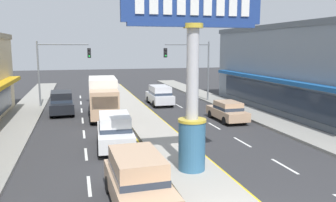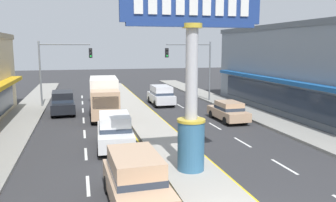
{
  "view_description": "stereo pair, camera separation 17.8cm",
  "coord_description": "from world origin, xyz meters",
  "px_view_note": "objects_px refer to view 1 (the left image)",
  "views": [
    {
      "loc": [
        -4.91,
        -9.1,
        5.68
      ],
      "look_at": [
        0.11,
        9.78,
        2.6
      ],
      "focal_mm": 36.88,
      "sensor_mm": 36.0,
      "label": 1
    },
    {
      "loc": [
        -4.74,
        -9.14,
        5.68
      ],
      "look_at": [
        0.11,
        9.78,
        2.6
      ],
      "focal_mm": 36.88,
      "sensor_mm": 36.0,
      "label": 2
    }
  ],
  "objects_px": {
    "traffic_light_right_side": "(192,61)",
    "sedan_far_right_lane": "(227,111)",
    "box_truck_near_left_lane": "(103,96)",
    "suv_far_left_oncoming": "(138,179)",
    "suv_mid_left_lane": "(160,95)",
    "storefront_right": "(320,69)",
    "district_sign": "(193,82)",
    "suv_near_right_lane": "(115,130)",
    "suv_kerb_right": "(61,102)",
    "traffic_light_left_side": "(58,62)"
  },
  "relations": [
    {
      "from": "district_sign",
      "to": "suv_mid_left_lane",
      "type": "xyz_separation_m",
      "value": [
        2.94,
        18.38,
        -3.17
      ]
    },
    {
      "from": "district_sign",
      "to": "suv_kerb_right",
      "type": "relative_size",
      "value": 1.73
    },
    {
      "from": "traffic_light_left_side",
      "to": "sedan_far_right_lane",
      "type": "relative_size",
      "value": 1.43
    },
    {
      "from": "suv_near_right_lane",
      "to": "sedan_far_right_lane",
      "type": "relative_size",
      "value": 1.08
    },
    {
      "from": "box_truck_near_left_lane",
      "to": "traffic_light_left_side",
      "type": "bearing_deg",
      "value": 123.22
    },
    {
      "from": "suv_far_left_oncoming",
      "to": "box_truck_near_left_lane",
      "type": "bearing_deg",
      "value": 89.76
    },
    {
      "from": "suv_near_right_lane",
      "to": "suv_kerb_right",
      "type": "distance_m",
      "value": 11.68
    },
    {
      "from": "district_sign",
      "to": "traffic_light_left_side",
      "type": "bearing_deg",
      "value": 108.44
    },
    {
      "from": "traffic_light_left_side",
      "to": "traffic_light_right_side",
      "type": "bearing_deg",
      "value": -2.13
    },
    {
      "from": "traffic_light_right_side",
      "to": "suv_far_left_oncoming",
      "type": "height_order",
      "value": "traffic_light_right_side"
    },
    {
      "from": "storefront_right",
      "to": "traffic_light_right_side",
      "type": "relative_size",
      "value": 3.88
    },
    {
      "from": "box_truck_near_left_lane",
      "to": "suv_far_left_oncoming",
      "type": "bearing_deg",
      "value": -90.24
    },
    {
      "from": "storefront_right",
      "to": "suv_kerb_right",
      "type": "relative_size",
      "value": 5.14
    },
    {
      "from": "storefront_right",
      "to": "sedan_far_right_lane",
      "type": "xyz_separation_m",
      "value": [
        -9.28,
        -1.47,
        -3.01
      ]
    },
    {
      "from": "storefront_right",
      "to": "suv_mid_left_lane",
      "type": "distance_m",
      "value": 14.72
    },
    {
      "from": "sedan_far_right_lane",
      "to": "storefront_right",
      "type": "bearing_deg",
      "value": 9.01
    },
    {
      "from": "storefront_right",
      "to": "sedan_far_right_lane",
      "type": "distance_m",
      "value": 9.86
    },
    {
      "from": "sedan_far_right_lane",
      "to": "suv_far_left_oncoming",
      "type": "bearing_deg",
      "value": -126.47
    },
    {
      "from": "district_sign",
      "to": "sedan_far_right_lane",
      "type": "bearing_deg",
      "value": 57.49
    },
    {
      "from": "suv_mid_left_lane",
      "to": "sedan_far_right_lane",
      "type": "bearing_deg",
      "value": -68.96
    },
    {
      "from": "district_sign",
      "to": "storefront_right",
      "type": "height_order",
      "value": "district_sign"
    },
    {
      "from": "traffic_light_left_side",
      "to": "sedan_far_right_lane",
      "type": "height_order",
      "value": "traffic_light_left_side"
    },
    {
      "from": "storefront_right",
      "to": "traffic_light_left_side",
      "type": "bearing_deg",
      "value": 159.37
    },
    {
      "from": "sedan_far_right_lane",
      "to": "suv_far_left_oncoming",
      "type": "distance_m",
      "value": 15.45
    },
    {
      "from": "traffic_light_left_side",
      "to": "storefront_right",
      "type": "bearing_deg",
      "value": -20.63
    },
    {
      "from": "traffic_light_right_side",
      "to": "suv_near_right_lane",
      "type": "xyz_separation_m",
      "value": [
        -9.46,
        -14.17,
        -3.26
      ]
    },
    {
      "from": "traffic_light_right_side",
      "to": "sedan_far_right_lane",
      "type": "xyz_separation_m",
      "value": [
        -0.28,
        -9.28,
        -3.46
      ]
    },
    {
      "from": "district_sign",
      "to": "sedan_far_right_lane",
      "type": "relative_size",
      "value": 1.87
    },
    {
      "from": "suv_far_left_oncoming",
      "to": "suv_kerb_right",
      "type": "relative_size",
      "value": 1.0
    },
    {
      "from": "traffic_light_left_side",
      "to": "suv_far_left_oncoming",
      "type": "xyz_separation_m",
      "value": [
        3.58,
        -22.19,
        -3.26
      ]
    },
    {
      "from": "box_truck_near_left_lane",
      "to": "suv_far_left_oncoming",
      "type": "xyz_separation_m",
      "value": [
        -0.07,
        -16.61,
        -0.71
      ]
    },
    {
      "from": "suv_near_right_lane",
      "to": "district_sign",
      "type": "bearing_deg",
      "value": -59.11
    },
    {
      "from": "traffic_light_right_side",
      "to": "suv_mid_left_lane",
      "type": "height_order",
      "value": "traffic_light_right_side"
    },
    {
      "from": "district_sign",
      "to": "box_truck_near_left_lane",
      "type": "height_order",
      "value": "district_sign"
    },
    {
      "from": "suv_kerb_right",
      "to": "storefront_right",
      "type": "bearing_deg",
      "value": -12.55
    },
    {
      "from": "district_sign",
      "to": "suv_mid_left_lane",
      "type": "relative_size",
      "value": 1.76
    },
    {
      "from": "suv_near_right_lane",
      "to": "box_truck_near_left_lane",
      "type": "relative_size",
      "value": 0.67
    },
    {
      "from": "suv_mid_left_lane",
      "to": "suv_kerb_right",
      "type": "height_order",
      "value": "same"
    },
    {
      "from": "suv_far_left_oncoming",
      "to": "suv_kerb_right",
      "type": "xyz_separation_m",
      "value": [
        -3.3,
        18.73,
        0.0
      ]
    },
    {
      "from": "suv_near_right_lane",
      "to": "box_truck_near_left_lane",
      "type": "bearing_deg",
      "value": 89.6
    },
    {
      "from": "district_sign",
      "to": "traffic_light_right_side",
      "type": "relative_size",
      "value": 1.31
    },
    {
      "from": "district_sign",
      "to": "suv_near_right_lane",
      "type": "xyz_separation_m",
      "value": [
        -2.94,
        4.91,
        -3.17
      ]
    },
    {
      "from": "suv_near_right_lane",
      "to": "sedan_far_right_lane",
      "type": "distance_m",
      "value": 10.4
    },
    {
      "from": "traffic_light_left_side",
      "to": "suv_far_left_oncoming",
      "type": "bearing_deg",
      "value": -80.83
    },
    {
      "from": "storefront_right",
      "to": "box_truck_near_left_lane",
      "type": "height_order",
      "value": "storefront_right"
    },
    {
      "from": "traffic_light_left_side",
      "to": "suv_mid_left_lane",
      "type": "distance_m",
      "value": 10.08
    },
    {
      "from": "suv_near_right_lane",
      "to": "suv_far_left_oncoming",
      "type": "height_order",
      "value": "same"
    },
    {
      "from": "box_truck_near_left_lane",
      "to": "suv_far_left_oncoming",
      "type": "relative_size",
      "value": 1.5
    },
    {
      "from": "sedan_far_right_lane",
      "to": "suv_kerb_right",
      "type": "xyz_separation_m",
      "value": [
        -12.48,
        6.31,
        0.2
      ]
    },
    {
      "from": "box_truck_near_left_lane",
      "to": "storefront_right",
      "type": "bearing_deg",
      "value": -8.41
    }
  ]
}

